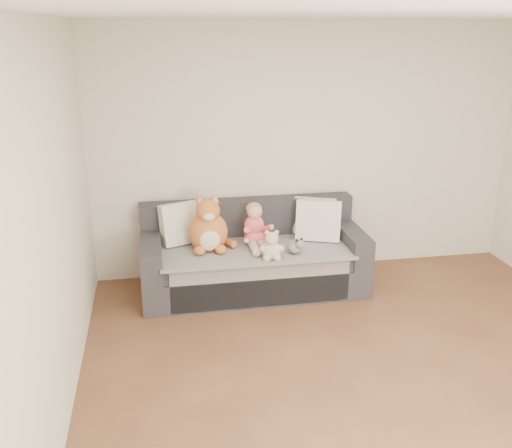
{
  "coord_description": "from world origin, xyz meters",
  "views": [
    {
      "loc": [
        -1.58,
        -3.17,
        2.53
      ],
      "look_at": [
        -0.67,
        1.87,
        0.75
      ],
      "focal_mm": 40.0,
      "sensor_mm": 36.0,
      "label": 1
    }
  ],
  "objects_px": {
    "sofa": "(253,259)",
    "sippy_cup": "(266,244)",
    "plush_cat": "(209,229)",
    "teddy_bear": "(272,247)",
    "toddler": "(255,228)"
  },
  "relations": [
    {
      "from": "sofa",
      "to": "sippy_cup",
      "type": "bearing_deg",
      "value": -56.26
    },
    {
      "from": "plush_cat",
      "to": "teddy_bear",
      "type": "relative_size",
      "value": 2.01
    },
    {
      "from": "plush_cat",
      "to": "teddy_bear",
      "type": "height_order",
      "value": "plush_cat"
    },
    {
      "from": "sofa",
      "to": "teddy_bear",
      "type": "bearing_deg",
      "value": -75.32
    },
    {
      "from": "teddy_bear",
      "to": "plush_cat",
      "type": "bearing_deg",
      "value": 155.17
    },
    {
      "from": "sofa",
      "to": "sippy_cup",
      "type": "height_order",
      "value": "sofa"
    },
    {
      "from": "toddler",
      "to": "teddy_bear",
      "type": "distance_m",
      "value": 0.38
    },
    {
      "from": "toddler",
      "to": "teddy_bear",
      "type": "height_order",
      "value": "toddler"
    },
    {
      "from": "plush_cat",
      "to": "sofa",
      "type": "bearing_deg",
      "value": 8.33
    },
    {
      "from": "sofa",
      "to": "plush_cat",
      "type": "relative_size",
      "value": 3.79
    },
    {
      "from": "toddler",
      "to": "sippy_cup",
      "type": "xyz_separation_m",
      "value": [
        0.09,
        -0.11,
        -0.13
      ]
    },
    {
      "from": "toddler",
      "to": "plush_cat",
      "type": "height_order",
      "value": "plush_cat"
    },
    {
      "from": "sofa",
      "to": "teddy_bear",
      "type": "height_order",
      "value": "sofa"
    },
    {
      "from": "plush_cat",
      "to": "sippy_cup",
      "type": "xyz_separation_m",
      "value": [
        0.55,
        -0.09,
        -0.16
      ]
    },
    {
      "from": "sofa",
      "to": "plush_cat",
      "type": "distance_m",
      "value": 0.58
    }
  ]
}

